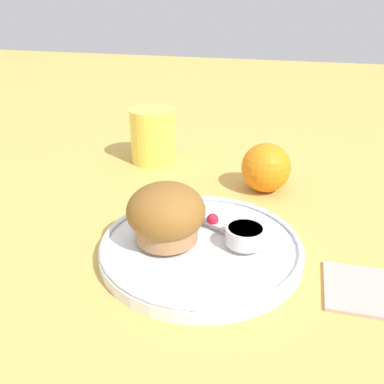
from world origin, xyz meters
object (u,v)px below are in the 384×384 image
Objects in this scene: muffin at (166,215)px; orange_fruit at (266,168)px; butter_knife at (213,222)px; juice_glass at (153,136)px.

muffin is 1.21× the size of orange_fruit.
muffin is 0.07m from butter_knife.
butter_knife is (0.05, 0.05, -0.03)m from muffin.
muffin is at bearing -67.99° from juice_glass.
orange_fruit is (0.10, 0.20, -0.01)m from muffin.
orange_fruit is (0.05, 0.16, 0.02)m from butter_knife.
juice_glass is at bearing 160.14° from orange_fruit.
muffin is 0.95× the size of juice_glass.
butter_knife is at bearing -55.69° from juice_glass.
orange_fruit is 0.22m from juice_glass.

